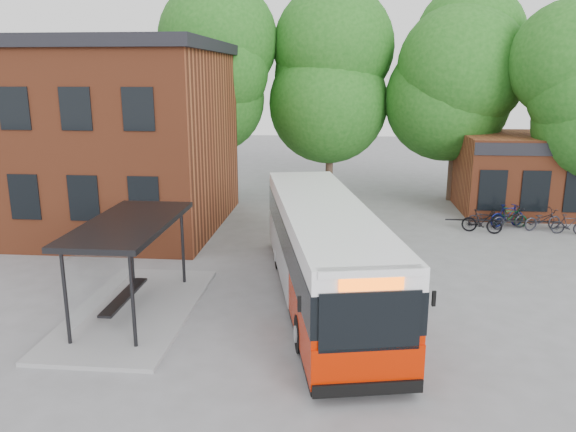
# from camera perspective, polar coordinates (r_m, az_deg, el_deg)

# --- Properties ---
(ground) EXTENTS (100.00, 100.00, 0.00)m
(ground) POSITION_cam_1_polar(r_m,az_deg,el_deg) (17.89, -0.33, -9.00)
(ground) COLOR slate
(station_building) EXTENTS (18.40, 10.40, 8.50)m
(station_building) POSITION_cam_1_polar(r_m,az_deg,el_deg) (29.40, -24.76, 7.47)
(station_building) COLOR brown
(station_building) RESTS_ON ground
(bus_shelter) EXTENTS (3.60, 7.00, 2.90)m
(bus_shelter) POSITION_cam_1_polar(r_m,az_deg,el_deg) (17.45, -15.59, -5.04)
(bus_shelter) COLOR black
(bus_shelter) RESTS_ON ground
(bike_rail) EXTENTS (5.20, 0.10, 0.38)m
(bike_rail) POSITION_cam_1_polar(r_m,az_deg,el_deg) (28.29, 20.84, -0.76)
(bike_rail) COLOR black
(bike_rail) RESTS_ON ground
(tree_0) EXTENTS (7.92, 7.92, 11.00)m
(tree_0) POSITION_cam_1_polar(r_m,az_deg,el_deg) (33.28, -8.09, 11.42)
(tree_0) COLOR #1C5516
(tree_0) RESTS_ON ground
(tree_1) EXTENTS (7.92, 7.92, 10.40)m
(tree_1) POSITION_cam_1_polar(r_m,az_deg,el_deg) (33.41, 4.32, 11.01)
(tree_1) COLOR #1C5516
(tree_1) RESTS_ON ground
(tree_2) EXTENTS (7.92, 7.92, 11.00)m
(tree_2) POSITION_cam_1_polar(r_m,az_deg,el_deg) (33.01, 16.76, 10.95)
(tree_2) COLOR #1C5516
(tree_2) RESTS_ON ground
(city_bus) EXTENTS (4.95, 12.53, 3.11)m
(city_bus) POSITION_cam_1_polar(r_m,az_deg,el_deg) (17.88, 3.58, -3.70)
(city_bus) COLOR #B51900
(city_bus) RESTS_ON ground
(bicycle_1) EXTENTS (1.85, 1.00, 1.07)m
(bicycle_1) POSITION_cam_1_polar(r_m,az_deg,el_deg) (27.02, 19.10, -0.53)
(bicycle_1) COLOR black
(bicycle_1) RESTS_ON ground
(bicycle_2) EXTENTS (1.58, 0.69, 0.80)m
(bicycle_2) POSITION_cam_1_polar(r_m,az_deg,el_deg) (28.34, 19.35, -0.16)
(bicycle_2) COLOR black
(bicycle_2) RESTS_ON ground
(bicycle_3) EXTENTS (1.61, 0.73, 0.93)m
(bicycle_3) POSITION_cam_1_polar(r_m,az_deg,el_deg) (28.60, 21.64, -0.11)
(bicycle_3) COLOR #0A3818
(bicycle_3) RESTS_ON ground
(bicycle_4) EXTENTS (2.01, 1.36, 1.00)m
(bicycle_4) POSITION_cam_1_polar(r_m,az_deg,el_deg) (28.20, 21.60, -0.23)
(bicycle_4) COLOR #212229
(bicycle_4) RESTS_ON ground
(bicycle_5) EXTENTS (1.89, 1.15, 1.10)m
(bicycle_5) POSITION_cam_1_polar(r_m,az_deg,el_deg) (28.53, 21.39, 0.06)
(bicycle_5) COLOR #0C114A
(bicycle_5) RESTS_ON ground
(bicycle_6) EXTENTS (2.02, 1.27, 1.00)m
(bicycle_6) POSITION_cam_1_polar(r_m,az_deg,el_deg) (28.58, 24.45, -0.33)
(bicycle_6) COLOR #24242D
(bicycle_6) RESTS_ON ground
(bicycle_7) EXTENTS (1.58, 0.67, 0.92)m
(bicycle_7) POSITION_cam_1_polar(r_m,az_deg,el_deg) (28.31, 26.66, -0.78)
(bicycle_7) COLOR black
(bicycle_7) RESTS_ON ground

